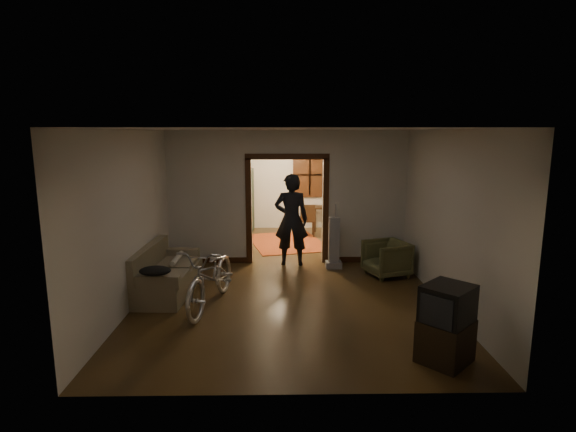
{
  "coord_description": "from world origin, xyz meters",
  "views": [
    {
      "loc": [
        -0.14,
        -8.6,
        2.76
      ],
      "look_at": [
        0.0,
        -0.3,
        1.2
      ],
      "focal_mm": 28.0,
      "sensor_mm": 36.0,
      "label": 1
    }
  ],
  "objects_px": {
    "locker": "(238,200)",
    "desk": "(329,219)",
    "armchair": "(386,258)",
    "sofa": "(168,270)",
    "bicycle": "(212,276)",
    "person": "(291,220)"
  },
  "relations": [
    {
      "from": "sofa",
      "to": "desk",
      "type": "relative_size",
      "value": 1.94
    },
    {
      "from": "sofa",
      "to": "bicycle",
      "type": "distance_m",
      "value": 1.08
    },
    {
      "from": "locker",
      "to": "desk",
      "type": "distance_m",
      "value": 2.65
    },
    {
      "from": "desk",
      "to": "bicycle",
      "type": "bearing_deg",
      "value": -100.32
    },
    {
      "from": "armchair",
      "to": "locker",
      "type": "distance_m",
      "value": 5.36
    },
    {
      "from": "sofa",
      "to": "person",
      "type": "bearing_deg",
      "value": 40.18
    },
    {
      "from": "desk",
      "to": "armchair",
      "type": "bearing_deg",
      "value": -67.18
    },
    {
      "from": "sofa",
      "to": "locker",
      "type": "relative_size",
      "value": 1.03
    },
    {
      "from": "sofa",
      "to": "locker",
      "type": "distance_m",
      "value": 5.16
    },
    {
      "from": "armchair",
      "to": "locker",
      "type": "height_order",
      "value": "locker"
    },
    {
      "from": "bicycle",
      "to": "desk",
      "type": "height_order",
      "value": "bicycle"
    },
    {
      "from": "desk",
      "to": "locker",
      "type": "bearing_deg",
      "value": -169.02
    },
    {
      "from": "armchair",
      "to": "locker",
      "type": "bearing_deg",
      "value": -161.27
    },
    {
      "from": "sofa",
      "to": "locker",
      "type": "xyz_separation_m",
      "value": [
        0.75,
        5.08,
        0.46
      ]
    },
    {
      "from": "bicycle",
      "to": "armchair",
      "type": "relative_size",
      "value": 2.58
    },
    {
      "from": "bicycle",
      "to": "armchair",
      "type": "distance_m",
      "value": 3.5
    },
    {
      "from": "sofa",
      "to": "armchair",
      "type": "bearing_deg",
      "value": 15.26
    },
    {
      "from": "person",
      "to": "locker",
      "type": "relative_size",
      "value": 1.11
    },
    {
      "from": "person",
      "to": "armchair",
      "type": "bearing_deg",
      "value": 159.08
    },
    {
      "from": "bicycle",
      "to": "locker",
      "type": "distance_m",
      "value": 5.74
    },
    {
      "from": "armchair",
      "to": "locker",
      "type": "xyz_separation_m",
      "value": [
        -3.26,
        4.22,
        0.53
      ]
    },
    {
      "from": "person",
      "to": "desk",
      "type": "xyz_separation_m",
      "value": [
        1.16,
        3.32,
        -0.62
      ]
    }
  ]
}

